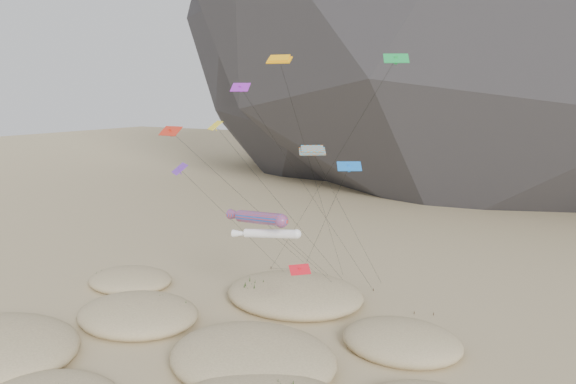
{
  "coord_description": "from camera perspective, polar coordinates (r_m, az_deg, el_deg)",
  "views": [
    {
      "loc": [
        28.5,
        -33.85,
        22.74
      ],
      "look_at": [
        2.21,
        12.0,
        13.36
      ],
      "focal_mm": 35.0,
      "sensor_mm": 36.0,
      "label": 1
    }
  ],
  "objects": [
    {
      "name": "dune_grass",
      "position": [
        52.35,
        -7.98,
        -14.78
      ],
      "size": [
        42.37,
        27.06,
        1.46
      ],
      "color": "black",
      "rests_on": "ground"
    },
    {
      "name": "delta_kites",
      "position": [
        53.37,
        -2.96,
        4.5
      ],
      "size": [
        21.77,
        20.49,
        26.11
      ],
      "color": "#179740",
      "rests_on": "ground"
    },
    {
      "name": "white_tube_kite",
      "position": [
        55.21,
        -2.08,
        -4.25
      ],
      "size": [
        7.3,
        14.74,
        9.82
      ],
      "color": "white",
      "rests_on": "ground"
    },
    {
      "name": "orange_parafoil",
      "position": [
        59.83,
        -0.8,
        13.03
      ],
      "size": [
        4.09,
        11.83,
        26.64
      ],
      "color": "#FFA80D",
      "rests_on": "ground"
    },
    {
      "name": "rainbow_tube_kite",
      "position": [
        55.36,
        -3.09,
        -2.62
      ],
      "size": [
        9.83,
        12.53,
        11.61
      ],
      "color": "#FC321A",
      "rests_on": "ground"
    },
    {
      "name": "multi_parafoil",
      "position": [
        48.71,
        2.62,
        3.97
      ],
      "size": [
        2.41,
        20.07,
        18.27
      ],
      "color": "#D66216",
      "rests_on": "ground"
    },
    {
      "name": "ground",
      "position": [
        49.75,
        -9.55,
        -17.28
      ],
      "size": [
        500.0,
        500.0,
        0.0
      ],
      "primitive_type": "plane",
      "color": "#CCB789",
      "rests_on": "ground"
    },
    {
      "name": "dunes",
      "position": [
        52.62,
        -8.81,
        -14.82
      ],
      "size": [
        50.5,
        39.54,
        3.66
      ],
      "color": "#CCB789",
      "rests_on": "ground"
    },
    {
      "name": "kite_stakes",
      "position": [
        67.24,
        5.24,
        -9.61
      ],
      "size": [
        22.9,
        5.76,
        0.3
      ],
      "color": "#3F2D1E",
      "rests_on": "ground"
    }
  ]
}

